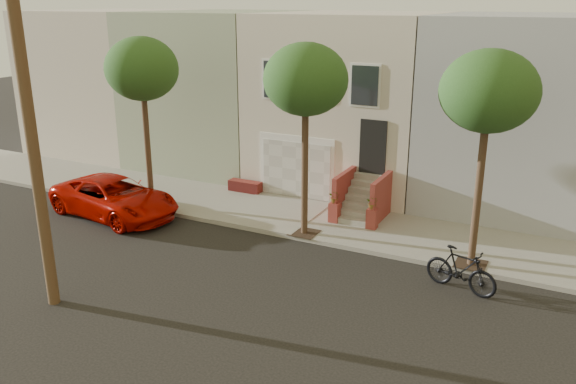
% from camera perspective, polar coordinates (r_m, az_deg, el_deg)
% --- Properties ---
extents(ground, '(90.00, 90.00, 0.00)m').
position_cam_1_polar(ground, '(17.41, -7.00, -8.16)').
color(ground, black).
rests_on(ground, ground).
extents(sidewalk, '(40.00, 3.70, 0.15)m').
position_cam_1_polar(sidewalk, '(21.64, 0.82, -2.41)').
color(sidewalk, gray).
rests_on(sidewalk, ground).
extents(house_row, '(33.10, 11.70, 7.00)m').
position_cam_1_polar(house_row, '(25.95, 6.59, 9.11)').
color(house_row, beige).
rests_on(house_row, sidewalk).
extents(tree_left, '(2.70, 2.57, 6.30)m').
position_cam_1_polar(tree_left, '(22.21, -13.97, 11.38)').
color(tree_left, '#2D2116').
rests_on(tree_left, sidewalk).
extents(tree_mid, '(2.70, 2.57, 6.30)m').
position_cam_1_polar(tree_mid, '(18.68, 1.71, 10.71)').
color(tree_mid, '#2D2116').
rests_on(tree_mid, sidewalk).
extents(tree_right, '(2.70, 2.57, 6.30)m').
position_cam_1_polar(tree_right, '(17.11, 18.85, 9.07)').
color(tree_right, '#2D2116').
rests_on(tree_right, sidewalk).
extents(utility_pole, '(23.60, 1.22, 10.00)m').
position_cam_1_polar(utility_pole, '(10.02, 21.06, 2.53)').
color(utility_pole, '#4B3523').
rests_on(utility_pole, ground).
extents(pickup_truck, '(5.48, 3.11, 1.44)m').
position_cam_1_polar(pickup_truck, '(22.63, -16.44, -0.51)').
color(pickup_truck, '#B40A00').
rests_on(pickup_truck, ground).
extents(motorcycle, '(2.16, 1.11, 1.25)m').
position_cam_1_polar(motorcycle, '(16.95, 16.39, -7.23)').
color(motorcycle, black).
rests_on(motorcycle, ground).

